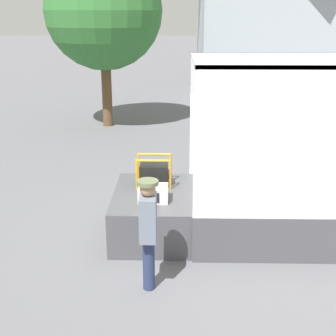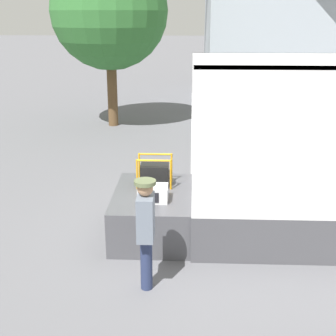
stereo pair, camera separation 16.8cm
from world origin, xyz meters
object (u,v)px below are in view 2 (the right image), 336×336
Objects in this scene: microwave at (153,193)px; portable_generator at (156,174)px; street_tree at (109,11)px; worker_person at (146,224)px.

portable_generator is at bearing 90.29° from microwave.
microwave is 10.01m from street_tree.
worker_person reaches higher than portable_generator.
portable_generator is 2.30m from worker_person.
portable_generator is (-0.00, 0.77, 0.09)m from microwave.
portable_generator is 0.38× the size of worker_person.
worker_person reaches higher than microwave.
portable_generator is at bearing -75.78° from street_tree.
microwave is 0.30× the size of worker_person.
street_tree reaches higher than worker_person.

